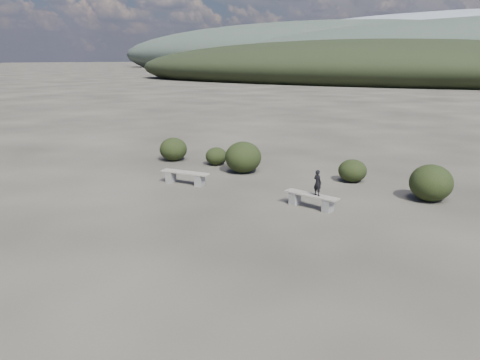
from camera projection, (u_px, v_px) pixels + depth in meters
The scene contains 9 objects.
ground at pixel (164, 251), 11.83m from camera, with size 1200.00×1200.00×0.00m, color #2C2922.
bench_left at pixel (185, 177), 18.09m from camera, with size 2.00×0.61×0.49m.
bench_right at pixel (311, 200), 15.17m from camera, with size 1.92×0.68×0.47m.
seated_person at pixel (318, 183), 14.89m from camera, with size 0.31×0.20×0.84m, color black.
shrub_a at pixel (216, 156), 21.37m from camera, with size 0.99×0.99×0.81m, color black.
shrub_b at pixel (243, 157), 19.88m from camera, with size 1.55×1.55×1.33m, color black.
shrub_c at pixel (352, 171), 18.42m from camera, with size 1.12×1.12×0.89m, color black.
shrub_d at pixel (431, 183), 15.89m from camera, with size 1.44×1.44×1.26m, color black.
shrub_f at pixel (173, 149), 22.25m from camera, with size 1.30×1.30×1.10m, color black.
Camera 1 is at (7.33, -8.42, 4.71)m, focal length 35.00 mm.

